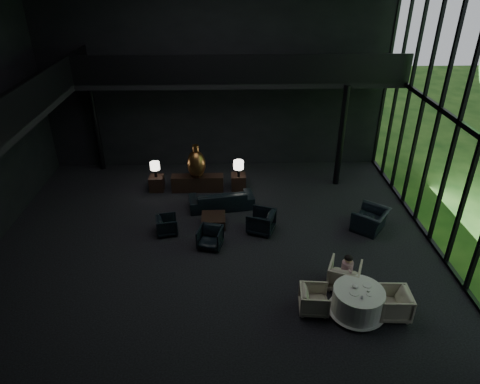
{
  "coord_description": "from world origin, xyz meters",
  "views": [
    {
      "loc": [
        0.45,
        -11.25,
        8.08
      ],
      "look_at": [
        0.8,
        0.5,
        1.59
      ],
      "focal_mm": 32.0,
      "sensor_mm": 36.0,
      "label": 1
    }
  ],
  "objects_px": {
    "table_lamp_right": "(239,166)",
    "lounge_armchair_south": "(210,237)",
    "side_table_left": "(157,183)",
    "side_table_right": "(238,182)",
    "lounge_armchair_east": "(261,219)",
    "dining_table": "(357,303)",
    "table_lamp_left": "(155,166)",
    "dining_chair_east": "(393,302)",
    "dining_chair_west": "(314,299)",
    "console": "(198,183)",
    "sofa": "(221,195)",
    "child": "(347,265)",
    "coffee_table": "(213,221)",
    "dining_chair_north": "(345,273)",
    "lounge_armchair_west": "(167,225)",
    "bronze_urn": "(196,164)",
    "window_armchair": "(371,216)"
  },
  "relations": [
    {
      "from": "table_lamp_right",
      "to": "lounge_armchair_south",
      "type": "relative_size",
      "value": 0.92
    },
    {
      "from": "side_table_left",
      "to": "side_table_right",
      "type": "bearing_deg",
      "value": 0.16
    },
    {
      "from": "lounge_armchair_east",
      "to": "dining_table",
      "type": "bearing_deg",
      "value": 50.61
    },
    {
      "from": "lounge_armchair_east",
      "to": "lounge_armchair_south",
      "type": "xyz_separation_m",
      "value": [
        -1.66,
        -0.82,
        -0.1
      ]
    },
    {
      "from": "table_lamp_left",
      "to": "dining_chair_east",
      "type": "bearing_deg",
      "value": -44.85
    },
    {
      "from": "lounge_armchair_east",
      "to": "dining_chair_west",
      "type": "xyz_separation_m",
      "value": [
        1.1,
        -3.69,
        -0.09
      ]
    },
    {
      "from": "console",
      "to": "table_lamp_right",
      "type": "distance_m",
      "value": 1.77
    },
    {
      "from": "lounge_armchair_east",
      "to": "sofa",
      "type": "bearing_deg",
      "value": -119.43
    },
    {
      "from": "sofa",
      "to": "dining_chair_west",
      "type": "xyz_separation_m",
      "value": [
        2.43,
        -5.29,
        -0.14
      ]
    },
    {
      "from": "table_lamp_right",
      "to": "child",
      "type": "distance_m",
      "value": 6.37
    },
    {
      "from": "table_lamp_right",
      "to": "lounge_armchair_south",
      "type": "bearing_deg",
      "value": -105.1
    },
    {
      "from": "lounge_armchair_south",
      "to": "coffee_table",
      "type": "height_order",
      "value": "lounge_armchair_south"
    },
    {
      "from": "dining_chair_north",
      "to": "dining_chair_west",
      "type": "xyz_separation_m",
      "value": [
        -0.99,
        -0.89,
        -0.11
      ]
    },
    {
      "from": "coffee_table",
      "to": "dining_chair_west",
      "type": "relative_size",
      "value": 1.09
    },
    {
      "from": "dining_table",
      "to": "child",
      "type": "distance_m",
      "value": 1.07
    },
    {
      "from": "dining_chair_west",
      "to": "lounge_armchair_west",
      "type": "bearing_deg",
      "value": 54.5
    },
    {
      "from": "dining_table",
      "to": "dining_chair_east",
      "type": "relative_size",
      "value": 1.66
    },
    {
      "from": "table_lamp_right",
      "to": "lounge_armchair_west",
      "type": "xyz_separation_m",
      "value": [
        -2.45,
        -2.88,
        -0.78
      ]
    },
    {
      "from": "table_lamp_right",
      "to": "lounge_armchair_east",
      "type": "relative_size",
      "value": 0.71
    },
    {
      "from": "child",
      "to": "sofa",
      "type": "bearing_deg",
      "value": -52.33
    },
    {
      "from": "console",
      "to": "sofa",
      "type": "height_order",
      "value": "sofa"
    },
    {
      "from": "table_lamp_left",
      "to": "dining_chair_east",
      "type": "relative_size",
      "value": 0.69
    },
    {
      "from": "sofa",
      "to": "dining_chair_north",
      "type": "height_order",
      "value": "sofa"
    },
    {
      "from": "console",
      "to": "bronze_urn",
      "type": "bearing_deg",
      "value": -90.0
    },
    {
      "from": "bronze_urn",
      "to": "child",
      "type": "height_order",
      "value": "bronze_urn"
    },
    {
      "from": "table_lamp_left",
      "to": "dining_chair_west",
      "type": "bearing_deg",
      "value": -53.32
    },
    {
      "from": "child",
      "to": "dining_chair_east",
      "type": "bearing_deg",
      "value": 131.86
    },
    {
      "from": "side_table_right",
      "to": "lounge_armchair_west",
      "type": "bearing_deg",
      "value": -129.0
    },
    {
      "from": "table_lamp_right",
      "to": "lounge_armchair_south",
      "type": "distance_m",
      "value": 3.88
    },
    {
      "from": "lounge_armchair_south",
      "to": "child",
      "type": "relative_size",
      "value": 1.08
    },
    {
      "from": "table_lamp_right",
      "to": "lounge_armchair_east",
      "type": "bearing_deg",
      "value": -76.89
    },
    {
      "from": "side_table_right",
      "to": "lounge_armchair_east",
      "type": "distance_m",
      "value": 3.08
    },
    {
      "from": "table_lamp_left",
      "to": "lounge_armchair_west",
      "type": "bearing_deg",
      "value": -75.85
    },
    {
      "from": "bronze_urn",
      "to": "window_armchair",
      "type": "xyz_separation_m",
      "value": [
        5.93,
        -2.81,
        -0.68
      ]
    },
    {
      "from": "lounge_armchair_south",
      "to": "dining_chair_west",
      "type": "distance_m",
      "value": 3.98
    },
    {
      "from": "table_lamp_left",
      "to": "dining_chair_north",
      "type": "relative_size",
      "value": 0.64
    },
    {
      "from": "dining_chair_north",
      "to": "table_lamp_left",
      "type": "bearing_deg",
      "value": -21.5
    },
    {
      "from": "side_table_left",
      "to": "child",
      "type": "distance_m",
      "value": 8.39
    },
    {
      "from": "bronze_urn",
      "to": "side_table_right",
      "type": "xyz_separation_m",
      "value": [
        1.6,
        0.18,
        -0.89
      ]
    },
    {
      "from": "bronze_urn",
      "to": "window_armchair",
      "type": "distance_m",
      "value": 6.6
    },
    {
      "from": "table_lamp_right",
      "to": "lounge_armchair_south",
      "type": "xyz_separation_m",
      "value": [
        -0.99,
        -3.68,
        -0.73
      ]
    },
    {
      "from": "table_lamp_left",
      "to": "child",
      "type": "xyz_separation_m",
      "value": [
        5.99,
        -5.84,
        -0.26
      ]
    },
    {
      "from": "lounge_armchair_south",
      "to": "dining_chair_west",
      "type": "height_order",
      "value": "dining_chair_west"
    },
    {
      "from": "lounge_armchair_west",
      "to": "lounge_armchair_south",
      "type": "bearing_deg",
      "value": -129.9
    },
    {
      "from": "sofa",
      "to": "lounge_armchair_east",
      "type": "height_order",
      "value": "sofa"
    },
    {
      "from": "console",
      "to": "lounge_armchair_east",
      "type": "height_order",
      "value": "lounge_armchair_east"
    },
    {
      "from": "side_table_left",
      "to": "dining_table",
      "type": "xyz_separation_m",
      "value": [
        6.05,
        -6.82,
        0.03
      ]
    },
    {
      "from": "console",
      "to": "side_table_left",
      "type": "height_order",
      "value": "console"
    },
    {
      "from": "dining_chair_west",
      "to": "table_lamp_left",
      "type": "bearing_deg",
      "value": 42.28
    },
    {
      "from": "dining_chair_north",
      "to": "dining_chair_east",
      "type": "bearing_deg",
      "value": 153.55
    }
  ]
}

